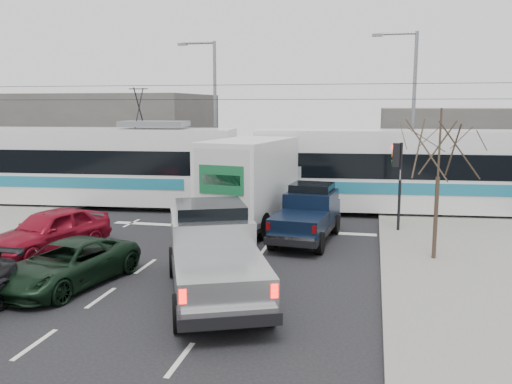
% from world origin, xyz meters
% --- Properties ---
extents(ground, '(120.00, 120.00, 0.00)m').
position_xyz_m(ground, '(0.00, 0.00, 0.00)').
color(ground, black).
rests_on(ground, ground).
extents(sidewalk_right, '(6.00, 60.00, 0.15)m').
position_xyz_m(sidewalk_right, '(9.00, 0.00, 0.07)').
color(sidewalk_right, gray).
rests_on(sidewalk_right, ground).
extents(rails, '(60.00, 1.60, 0.03)m').
position_xyz_m(rails, '(0.00, 10.00, 0.01)').
color(rails, '#33302D').
rests_on(rails, ground).
extents(building_left, '(14.00, 10.00, 6.00)m').
position_xyz_m(building_left, '(-14.00, 22.00, 3.00)').
color(building_left, '#615D57').
rests_on(building_left, ground).
extents(building_right, '(12.00, 10.00, 5.00)m').
position_xyz_m(building_right, '(12.00, 24.00, 2.50)').
color(building_right, '#615D57').
rests_on(building_right, ground).
extents(bare_tree, '(2.40, 2.40, 5.00)m').
position_xyz_m(bare_tree, '(7.60, 2.50, 3.79)').
color(bare_tree, '#47382B').
rests_on(bare_tree, ground).
extents(traffic_signal, '(0.44, 0.44, 3.60)m').
position_xyz_m(traffic_signal, '(6.47, 6.50, 2.74)').
color(traffic_signal, black).
rests_on(traffic_signal, ground).
extents(street_lamp_near, '(2.38, 0.25, 9.00)m').
position_xyz_m(street_lamp_near, '(7.31, 14.00, 5.11)').
color(street_lamp_near, slate).
rests_on(street_lamp_near, ground).
extents(street_lamp_far, '(2.38, 0.25, 9.00)m').
position_xyz_m(street_lamp_far, '(-4.19, 16.00, 5.11)').
color(street_lamp_far, slate).
rests_on(street_lamp_far, ground).
extents(catenary, '(60.00, 0.20, 7.00)m').
position_xyz_m(catenary, '(0.00, 10.00, 3.88)').
color(catenary, black).
rests_on(catenary, ground).
extents(tram, '(29.69, 5.50, 6.03)m').
position_xyz_m(tram, '(-0.82, 10.15, 2.14)').
color(tram, white).
rests_on(tram, ground).
extents(silver_pickup, '(4.63, 7.03, 2.43)m').
position_xyz_m(silver_pickup, '(1.21, -1.90, 1.21)').
color(silver_pickup, black).
rests_on(silver_pickup, ground).
extents(box_truck, '(3.92, 7.99, 3.83)m').
position_xyz_m(box_truck, '(0.55, 6.51, 1.89)').
color(box_truck, black).
rests_on(box_truck, ground).
extents(navy_pickup, '(2.40, 5.25, 2.14)m').
position_xyz_m(navy_pickup, '(3.08, 4.69, 1.06)').
color(navy_pickup, black).
rests_on(navy_pickup, ground).
extents(green_car, '(3.03, 5.01, 1.30)m').
position_xyz_m(green_car, '(-3.13, -2.25, 0.65)').
color(green_car, black).
rests_on(green_car, ground).
extents(red_car, '(3.10, 5.01, 1.59)m').
position_xyz_m(red_car, '(-5.71, 0.88, 0.80)').
color(red_car, maroon).
rests_on(red_car, ground).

